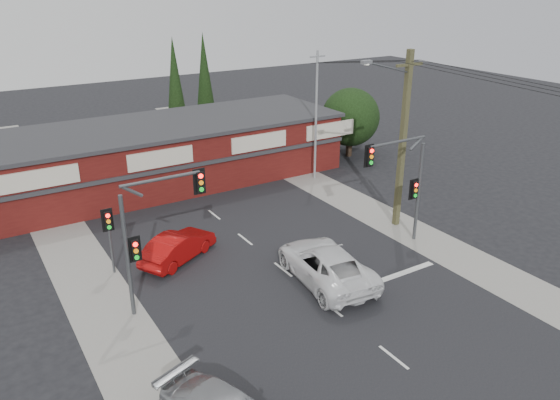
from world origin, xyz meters
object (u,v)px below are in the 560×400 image
shop_building (155,154)px  utility_pole (402,135)px  red_sedan (178,247)px  white_suv (326,264)px

shop_building → utility_pole: utility_pole is taller
red_sedan → white_suv: bearing=-166.3°
utility_pole → white_suv: bearing=-157.3°
white_suv → shop_building: bearing=-76.1°
white_suv → red_sedan: size_ratio=1.37×
red_sedan → utility_pole: 13.46m
red_sedan → shop_building: bearing=-43.8°
utility_pole → shop_building: bearing=123.8°
white_suv → shop_building: size_ratio=0.23×
white_suv → utility_pole: (7.16, 2.99, 4.54)m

